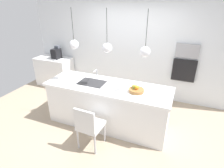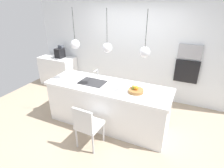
# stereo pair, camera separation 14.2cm
# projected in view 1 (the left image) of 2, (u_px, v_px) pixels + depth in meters

# --- Properties ---
(floor) EXTENTS (6.60, 6.60, 0.00)m
(floor) POSITION_uv_depth(u_px,v_px,m) (108.00, 123.00, 4.15)
(floor) COLOR tan
(floor) RESTS_ON ground
(back_wall) EXTENTS (6.00, 0.10, 2.60)m
(back_wall) POSITION_uv_depth(u_px,v_px,m) (132.00, 49.00, 4.98)
(back_wall) COLOR white
(back_wall) RESTS_ON ground
(kitchen_island) EXTENTS (2.60, 0.86, 0.95)m
(kitchen_island) POSITION_uv_depth(u_px,v_px,m) (108.00, 105.00, 3.95)
(kitchen_island) COLOR white
(kitchen_island) RESTS_ON ground
(sink_basin) EXTENTS (0.56, 0.40, 0.02)m
(sink_basin) POSITION_uv_depth(u_px,v_px,m) (92.00, 83.00, 3.88)
(sink_basin) COLOR #2D2D30
(sink_basin) RESTS_ON kitchen_island
(faucet) EXTENTS (0.02, 0.17, 0.22)m
(faucet) POSITION_uv_depth(u_px,v_px,m) (96.00, 73.00, 3.99)
(faucet) COLOR silver
(faucet) RESTS_ON kitchen_island
(fruit_bowl) EXTENTS (0.29, 0.29, 0.16)m
(fruit_bowl) POSITION_uv_depth(u_px,v_px,m) (136.00, 90.00, 3.48)
(fruit_bowl) COLOR #9E6B38
(fruit_bowl) RESTS_ON kitchen_island
(side_counter) EXTENTS (1.10, 0.60, 0.89)m
(side_counter) POSITION_uv_depth(u_px,v_px,m) (55.00, 71.00, 5.86)
(side_counter) COLOR white
(side_counter) RESTS_ON ground
(coffee_machine) EXTENTS (0.20, 0.35, 0.38)m
(coffee_machine) POSITION_uv_depth(u_px,v_px,m) (56.00, 53.00, 5.56)
(coffee_machine) COLOR black
(coffee_machine) RESTS_ON side_counter
(microwave) EXTENTS (0.54, 0.08, 0.34)m
(microwave) POSITION_uv_depth(u_px,v_px,m) (187.00, 51.00, 4.39)
(microwave) COLOR #9E9EA3
(microwave) RESTS_ON back_wall
(oven) EXTENTS (0.56, 0.08, 0.56)m
(oven) POSITION_uv_depth(u_px,v_px,m) (184.00, 70.00, 4.60)
(oven) COLOR black
(oven) RESTS_ON back_wall
(chair_near) EXTENTS (0.44, 0.45, 0.89)m
(chair_near) POSITION_uv_depth(u_px,v_px,m) (89.00, 125.00, 3.29)
(chair_near) COLOR silver
(chair_near) RESTS_ON ground
(pendant_light_left) EXTENTS (0.19, 0.19, 0.79)m
(pendant_light_left) POSITION_uv_depth(u_px,v_px,m) (74.00, 45.00, 3.67)
(pendant_light_left) COLOR silver
(pendant_light_center) EXTENTS (0.19, 0.19, 0.79)m
(pendant_light_center) POSITION_uv_depth(u_px,v_px,m) (107.00, 48.00, 3.42)
(pendant_light_center) COLOR silver
(pendant_light_right) EXTENTS (0.19, 0.19, 0.79)m
(pendant_light_right) POSITION_uv_depth(u_px,v_px,m) (145.00, 52.00, 3.17)
(pendant_light_right) COLOR silver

